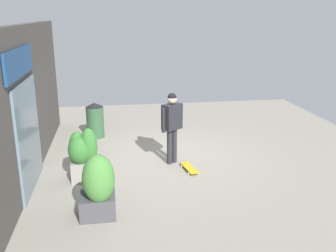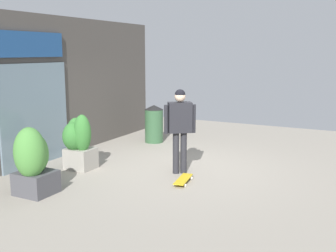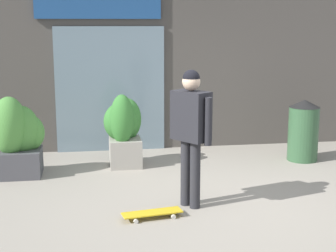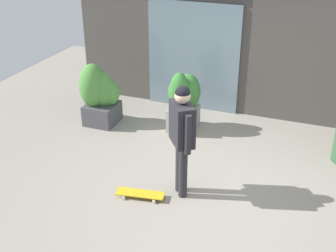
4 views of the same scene
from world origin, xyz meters
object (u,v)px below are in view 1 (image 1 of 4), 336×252
planter_box_left (97,185)px  planter_box_right (82,154)px  skateboard (189,168)px  skateboarder (172,121)px  trash_bin (95,120)px

planter_box_left → planter_box_right: size_ratio=1.03×
planter_box_right → planter_box_left: bearing=-167.9°
skateboard → planter_box_right: 2.46m
planter_box_left → skateboard: bearing=-49.0°
skateboarder → trash_bin: skateboarder is taller
planter_box_left → trash_bin: bearing=2.2°
planter_box_left → trash_bin: size_ratio=1.18×
skateboarder → planter_box_right: size_ratio=1.46×
skateboard → trash_bin: trash_bin is taller
skateboard → trash_bin: bearing=-151.5°
skateboarder → skateboard: (-0.53, -0.33, -1.01)m
planter_box_left → planter_box_right: bearing=12.1°
skateboard → skateboarder: bearing=-157.6°
skateboard → planter_box_left: 2.77m
planter_box_left → trash_bin: (4.62, 0.18, -0.10)m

